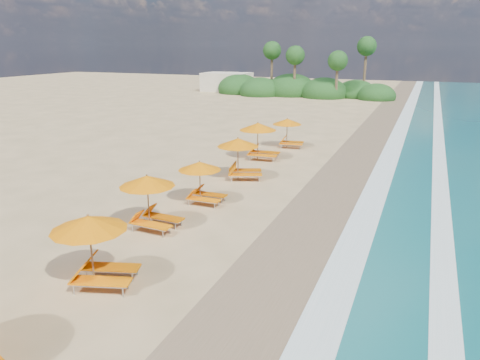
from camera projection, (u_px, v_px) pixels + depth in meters
ground at (240, 205)px, 20.76m from camera, size 160.00×160.00×0.00m
wet_sand at (327, 217)px, 19.30m from camera, size 4.00×160.00×0.01m
surf_foam at (394, 226)px, 18.31m from camera, size 4.00×160.00×0.01m
station_1 at (97, 246)px, 13.56m from camera, size 2.91×2.84×2.30m
station_2 at (152, 199)px, 17.82m from camera, size 2.47×2.30×2.23m
station_3 at (203, 180)px, 20.75m from camera, size 2.18×2.02×2.01m
station_4 at (241, 156)px, 24.49m from camera, size 3.00×2.97×2.31m
station_5 at (261, 138)px, 28.70m from camera, size 2.74×2.57×2.39m
station_6 at (289, 131)px, 32.07m from camera, size 2.49×2.36×2.10m
treeline at (297, 89)px, 64.41m from camera, size 25.80×8.80×9.74m
beach_building at (227, 82)px, 70.90m from camera, size 7.00×5.00×2.80m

